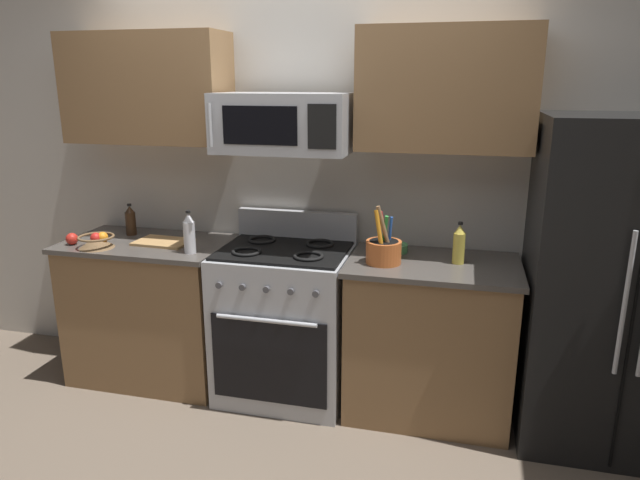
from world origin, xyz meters
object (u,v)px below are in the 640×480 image
cutting_board (163,242)px  bottle_vinegar (189,233)px  bottle_oil (459,244)px  microwave (283,123)px  prep_bowl (396,247)px  apple_loose (72,239)px  bottle_soy (131,221)px  utensil_crock (384,250)px  refrigerator (615,286)px  range_oven (285,321)px  fruit_basket (97,241)px

cutting_board → bottle_vinegar: bearing=-29.8°
bottle_oil → bottle_vinegar: (-1.50, -0.18, 0.01)m
microwave → prep_bowl: (0.64, 0.12, -0.71)m
apple_loose → bottle_soy: size_ratio=0.36×
bottle_soy → bottle_vinegar: bearing=-26.8°
utensil_crock → bottle_oil: utensil_crock is taller
utensil_crock → apple_loose: bearing=-177.1°
microwave → bottle_vinegar: size_ratio=2.98×
refrigerator → bottle_oil: size_ratio=7.43×
apple_loose → microwave: bearing=8.9°
bottle_vinegar → bottle_oil: bearing=6.6°
bottle_soy → bottle_oil: bearing=-2.9°
utensil_crock → bottle_oil: size_ratio=1.41×
cutting_board → bottle_vinegar: (0.25, -0.15, 0.11)m
refrigerator → apple_loose: 3.07m
cutting_board → bottle_vinegar: size_ratio=1.31×
refrigerator → bottle_oil: bearing=177.5°
range_oven → cutting_board: range_oven is taller
prep_bowl → fruit_basket: bearing=-168.8°
apple_loose → bottle_oil: size_ratio=0.31×
microwave → bottle_soy: 1.25m
range_oven → fruit_basket: 1.22m
microwave → apple_loose: bearing=-171.1°
bottle_oil → bottle_soy: bearing=177.1°
refrigerator → fruit_basket: bearing=-176.5°
apple_loose → bottle_vinegar: 0.78m
refrigerator → bottle_soy: 2.85m
apple_loose → cutting_board: 0.54m
bottle_oil → prep_bowl: (-0.35, 0.13, -0.08)m
refrigerator → microwave: bearing=178.6°
bottle_vinegar → prep_bowl: bearing=15.0°
apple_loose → bottle_soy: 0.37m
refrigerator → range_oven: bearing=179.4°
microwave → bottle_soy: microwave is taller
utensil_crock → bottle_soy: size_ratio=1.60×
range_oven → refrigerator: (1.78, -0.02, 0.38)m
range_oven → bottle_oil: bearing=1.0°
fruit_basket → microwave: bearing=11.3°
utensil_crock → cutting_board: size_ratio=1.00×
refrigerator → bottle_soy: (-2.85, 0.14, 0.14)m
bottle_oil → microwave: bearing=179.5°
fruit_basket → bottle_vinegar: size_ratio=0.84×
bottle_vinegar → refrigerator: bearing=3.5°
bottle_oil → bottle_vinegar: size_ratio=0.92×
bottle_vinegar → fruit_basket: bearing=-176.4°
cutting_board → bottle_soy: bottle_soy is taller
fruit_basket → bottle_oil: 2.10m
cutting_board → bottle_soy: size_ratio=1.61×
refrigerator → bottle_oil: 0.81m
apple_loose → bottle_oil: bearing=4.8°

